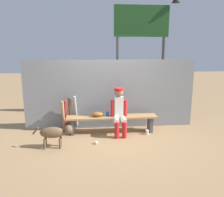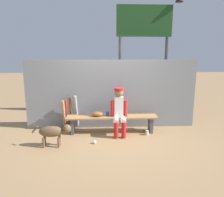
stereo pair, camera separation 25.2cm
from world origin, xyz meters
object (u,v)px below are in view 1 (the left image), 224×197
Objects in this scene: cup_on_ground at (147,132)px; bat_wood_tan at (63,116)px; bat_aluminum_red at (65,115)px; scoreboard at (143,36)px; bat_wood_dark at (70,114)px; baseball at (96,142)px; dugout_bench at (112,120)px; bat_aluminum_silver at (76,112)px; dog at (55,133)px; baseball_glove at (97,114)px; cup_on_bench at (108,114)px; player_seated at (119,110)px.

bat_wood_tan is at bearing 168.18° from cup_on_ground.
bat_aluminum_red is 0.23× the size of scoreboard.
bat_wood_dark is 11.82× the size of baseball.
bat_aluminum_silver is (-0.91, 0.32, 0.12)m from dugout_bench.
bat_wood_tan is 0.96× the size of dog.
baseball_glove is 1.31m from cup_on_ground.
bat_wood_dark reaches higher than dugout_bench.
bat_aluminum_silver reaches higher than cup_on_ground.
dugout_bench is 20.52× the size of cup_on_bench.
cup_on_bench is at bearing 1.87° from baseball_glove.
player_seated is 1.36× the size of dog.
bat_wood_dark is 1.11m from dog.
player_seated reaches higher than cup_on_ground.
bat_wood_tan is at bearing 166.53° from player_seated.
player_seated is 1.01m from baseball.
baseball_glove reaches higher than dog.
cup_on_bench is 0.03× the size of scoreboard.
cup_on_bench is at bearing 65.76° from baseball.
baseball_glove is 0.89m from bat_wood_tan.
bat_aluminum_silver is at bearing 149.79° from baseball_glove.
dugout_bench is at bearing -19.31° from bat_aluminum_silver.
baseball is at bearing 6.30° from dog.
dog is (-2.14, -0.57, 0.28)m from cup_on_ground.
dugout_bench is 2.80× the size of bat_wood_tan.
dog is (-0.92, -0.78, -0.15)m from baseball_glove.
player_seated is 1.24× the size of bat_aluminum_silver.
bat_wood_tan is 10.89× the size of baseball.
bat_aluminum_red is (-1.17, 0.26, 0.07)m from dugout_bench.
dog is (-2.38, -2.32, -2.13)m from scoreboard.
baseball_glove is 0.82m from baseball.
baseball_glove is (-0.36, 0.00, 0.16)m from dugout_bench.
bat_wood_tan is at bearing 165.31° from baseball_glove.
bat_aluminum_silver is at bearing 158.79° from cup_on_bench.
baseball_glove is at bearing -178.13° from cup_on_bench.
bat_aluminum_silver is 0.26× the size of scoreboard.
bat_wood_tan is 1.14m from cup_on_bench.
bat_aluminum_silver reaches higher than baseball.
bat_aluminum_red is 2.11m from cup_on_ground.
player_seated is at bearing -13.47° from bat_wood_tan.
player_seated is 1.31× the size of bat_wood_dark.
baseball_glove is 3.78× the size of baseball.
cup_on_bench is (1.11, -0.22, 0.08)m from bat_wood_tan.
bat_aluminum_red is at bearing -150.39° from scoreboard.
scoreboard is at bearing 82.37° from cup_on_ground.
player_seated is at bearing -11.47° from baseball_glove.
player_seated is 0.32× the size of scoreboard.
bat_wood_dark is at bearing 122.93° from baseball.
dugout_bench is 1.10m from bat_wood_dark.
bat_aluminum_red is at bearing 166.77° from cup_on_bench.
bat_wood_tan reaches higher than cup_on_ground.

